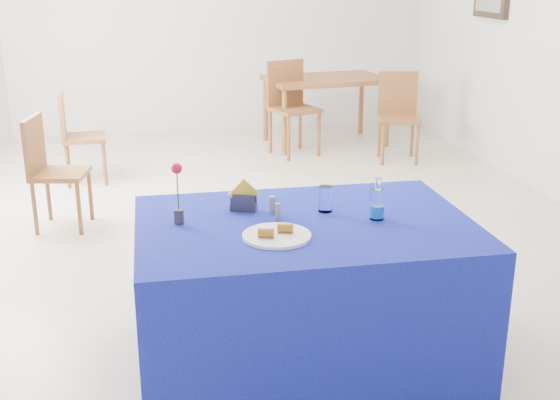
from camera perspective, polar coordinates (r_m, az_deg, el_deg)
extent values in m
plane|color=beige|center=(5.46, -0.55, -2.15)|extent=(7.00, 7.00, 0.00)
plane|color=silver|center=(8.60, -4.86, 14.88)|extent=(5.00, 0.00, 5.00)
plane|color=silver|center=(1.85, 18.93, 1.28)|extent=(5.00, 0.00, 5.00)
cylinder|color=white|center=(3.15, -0.27, -2.92)|extent=(0.31, 0.31, 0.01)
cylinder|color=white|center=(3.47, 3.71, 0.09)|extent=(0.07, 0.07, 0.13)
cylinder|color=gray|center=(3.46, -0.63, -0.37)|extent=(0.03, 0.03, 0.08)
cylinder|color=slate|center=(3.35, -0.19, -0.97)|extent=(0.03, 0.03, 0.08)
cube|color=navy|center=(3.50, 1.97, -7.62)|extent=(1.60, 1.10, 0.76)
cylinder|color=white|center=(3.39, 7.89, -0.34)|extent=(0.07, 0.07, 0.15)
cylinder|color=blue|center=(3.40, 7.87, -0.90)|extent=(0.07, 0.07, 0.06)
cylinder|color=white|center=(3.36, 7.97, 1.28)|extent=(0.03, 0.03, 0.05)
cylinder|color=white|center=(3.35, 7.99, 1.81)|extent=(0.03, 0.03, 0.01)
cube|color=#3C3C42|center=(3.50, -2.97, -0.58)|extent=(0.14, 0.09, 0.03)
cube|color=#323237|center=(3.47, -3.07, -0.28)|extent=(0.12, 0.05, 0.09)
cube|color=#3A3A3F|center=(3.51, -2.89, -0.02)|extent=(0.12, 0.05, 0.09)
cube|color=yellow|center=(3.48, -2.99, 0.55)|extent=(0.15, 0.02, 0.15)
cylinder|color=#2A2A2F|center=(3.34, -8.22, -1.35)|extent=(0.05, 0.05, 0.07)
cylinder|color=#175C17|center=(3.31, -8.31, 0.53)|extent=(0.01, 0.01, 0.22)
sphere|color=red|center=(3.27, -8.40, 2.56)|extent=(0.05, 0.05, 0.05)
cube|color=brown|center=(7.93, 3.75, 9.74)|extent=(1.39, 0.99, 0.05)
cylinder|color=#98602C|center=(7.47, 0.37, 6.32)|extent=(0.06, 0.06, 0.71)
cylinder|color=#96542B|center=(7.92, 8.70, 6.81)|extent=(0.06, 0.06, 0.71)
cylinder|color=#975A2C|center=(8.12, -1.19, 7.30)|extent=(0.06, 0.06, 0.71)
cylinder|color=brown|center=(8.54, 6.61, 7.73)|extent=(0.06, 0.06, 0.71)
cylinder|color=brown|center=(7.27, 0.70, 5.02)|extent=(0.04, 0.04, 0.47)
cylinder|color=brown|center=(7.46, 3.19, 5.35)|extent=(0.04, 0.04, 0.47)
cylinder|color=brown|center=(7.58, -0.79, 5.58)|extent=(0.04, 0.04, 0.47)
cylinder|color=brown|center=(7.77, 1.64, 5.90)|extent=(0.04, 0.04, 0.47)
cube|color=brown|center=(7.47, 1.20, 7.35)|extent=(0.56, 0.56, 0.04)
cube|color=brown|center=(7.59, 0.41, 9.51)|extent=(0.43, 0.19, 0.48)
cylinder|color=brown|center=(7.18, 8.36, 4.49)|extent=(0.03, 0.03, 0.43)
cylinder|color=brown|center=(7.23, 11.09, 4.43)|extent=(0.03, 0.03, 0.43)
cylinder|color=brown|center=(7.51, 8.07, 5.12)|extent=(0.03, 0.03, 0.43)
cylinder|color=brown|center=(7.56, 10.68, 5.06)|extent=(0.03, 0.03, 0.43)
cube|color=brown|center=(7.32, 9.65, 6.53)|extent=(0.48, 0.48, 0.04)
cube|color=brown|center=(7.45, 9.56, 8.59)|extent=(0.40, 0.12, 0.44)
cylinder|color=brown|center=(5.43, -16.01, -0.67)|extent=(0.03, 0.03, 0.41)
cylinder|color=brown|center=(5.73, -15.16, 0.41)|extent=(0.03, 0.03, 0.41)
cylinder|color=brown|center=(5.53, -19.32, -0.67)|extent=(0.03, 0.03, 0.41)
cylinder|color=brown|center=(5.83, -18.31, 0.39)|extent=(0.03, 0.03, 0.41)
cube|color=brown|center=(5.57, -17.42, 2.04)|extent=(0.45, 0.45, 0.04)
cube|color=brown|center=(5.56, -19.36, 4.25)|extent=(0.11, 0.39, 0.42)
cylinder|color=brown|center=(6.62, -14.05, 2.86)|extent=(0.03, 0.03, 0.41)
cylinder|color=brown|center=(6.94, -14.14, 3.55)|extent=(0.03, 0.03, 0.41)
cylinder|color=brown|center=(6.63, -16.88, 2.62)|extent=(0.03, 0.03, 0.41)
cylinder|color=brown|center=(6.94, -16.84, 3.33)|extent=(0.03, 0.03, 0.41)
cube|color=brown|center=(6.73, -15.64, 4.90)|extent=(0.41, 0.41, 0.04)
cube|color=brown|center=(6.69, -17.29, 6.63)|extent=(0.07, 0.38, 0.42)
cylinder|color=#C48F1B|center=(3.11, -1.15, -2.69)|extent=(0.08, 0.06, 0.04)
cylinder|color=beige|center=(3.10, -0.50, -2.71)|extent=(0.01, 0.03, 0.03)
cylinder|color=#C48F1B|center=(3.16, 0.43, -2.30)|extent=(0.08, 0.06, 0.04)
cylinder|color=beige|center=(3.16, 1.07, -2.32)|extent=(0.01, 0.03, 0.03)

